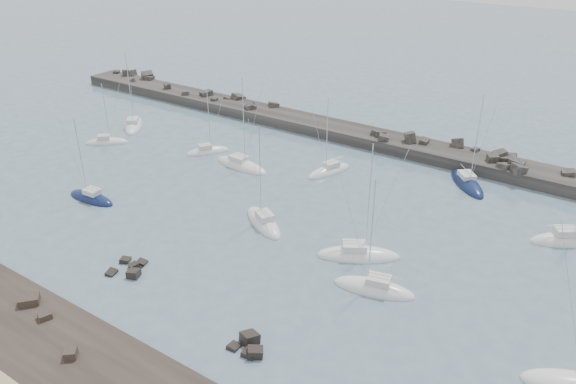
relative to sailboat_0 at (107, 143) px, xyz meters
The scene contains 16 objects.
ground 37.31m from the sailboat_0, 21.77° to the right, with size 400.00×400.00×0.00m, color slate.
rock_shelf 49.66m from the sailboat_0, 46.20° to the right, with size 140.00×12.00×2.10m.
rock_cluster_near 38.06m from the sailboat_0, 36.48° to the right, with size 4.42×4.35×1.51m.
rock_cluster_far 54.44m from the sailboat_0, 27.21° to the right, with size 3.64×3.32×1.68m.
breakwater 36.61m from the sailboat_0, 41.35° to the left, with size 115.00×7.51×4.94m.
sailboat_0 is the anchor object (origin of this frame).
sailboat_1 8.31m from the sailboat_0, 106.87° to the left, with size 7.91×8.59×14.10m.
sailboat_2 20.12m from the sailboat_0, 45.50° to the right, with size 7.67×2.76×12.10m.
sailboat_3 17.38m from the sailboat_0, 21.08° to the left, with size 5.57×6.81×10.87m.
sailboat_4 24.49m from the sailboat_0, 11.80° to the left, with size 9.61×3.64×14.74m.
sailboat_5 37.32m from the sailboat_0, 10.50° to the right, with size 8.55×6.57×13.42m.
sailboat_6 37.30m from the sailboat_0, 16.45° to the left, with size 4.77×8.05×12.24m.
sailboat_7 50.03m from the sailboat_0, ahead, with size 9.35×7.13×14.50m.
sailboat_8 56.55m from the sailboat_0, 18.22° to the left, with size 8.05×8.66×14.21m.
sailboat_9 54.90m from the sailboat_0, 11.83° to the right, with size 8.71×4.46×13.28m.
sailboat_11 68.69m from the sailboat_0, ahead, with size 8.58×6.88×13.69m.
Camera 1 is at (37.54, -40.25, 34.34)m, focal length 35.00 mm.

